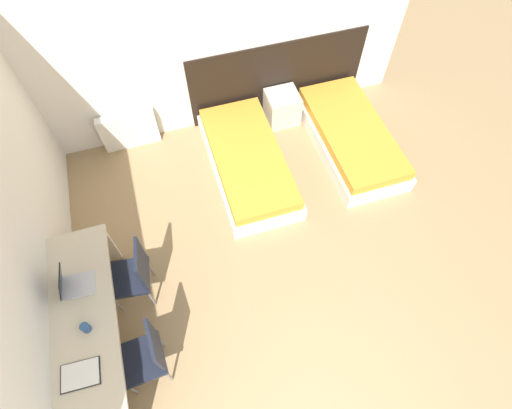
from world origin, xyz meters
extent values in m
cube|color=white|center=(0.00, 4.29, 1.35)|extent=(5.40, 0.05, 2.70)
cube|color=white|center=(-2.22, 2.13, 1.35)|extent=(0.05, 5.27, 2.70)
cube|color=black|center=(0.91, 4.25, 0.56)|extent=(2.53, 0.03, 1.12)
cube|color=silver|center=(0.16, 3.24, 0.11)|extent=(0.93, 1.96, 0.22)
cube|color=gold|center=(0.16, 3.24, 0.29)|extent=(0.85, 1.88, 0.14)
cube|color=silver|center=(1.66, 3.24, 0.11)|extent=(0.93, 1.96, 0.22)
cube|color=gold|center=(1.66, 3.24, 0.29)|extent=(0.85, 1.88, 0.14)
cube|color=beige|center=(0.91, 4.01, 0.23)|extent=(0.45, 0.43, 0.47)
cube|color=silver|center=(-1.25, 4.17, 0.28)|extent=(0.76, 0.12, 0.56)
cube|color=beige|center=(-1.90, 1.52, 0.74)|extent=(0.59, 1.89, 0.04)
cube|color=beige|center=(-1.90, 2.45, 0.36)|extent=(0.53, 0.04, 0.72)
cube|color=black|center=(-1.51, 1.95, 0.42)|extent=(0.46, 0.46, 0.05)
cube|color=black|center=(-1.32, 1.93, 0.69)|extent=(0.08, 0.37, 0.49)
cylinder|color=slate|center=(-1.71, 1.80, 0.20)|extent=(0.02, 0.02, 0.40)
cylinder|color=slate|center=(-1.67, 2.15, 0.20)|extent=(0.02, 0.02, 0.40)
cylinder|color=slate|center=(-1.36, 1.75, 0.20)|extent=(0.02, 0.02, 0.40)
cylinder|color=slate|center=(-1.32, 2.11, 0.20)|extent=(0.02, 0.02, 0.40)
cube|color=black|center=(-1.51, 1.10, 0.42)|extent=(0.44, 0.44, 0.05)
cube|color=black|center=(-1.32, 1.11, 0.69)|extent=(0.05, 0.37, 0.49)
cylinder|color=slate|center=(-1.68, 0.91, 0.20)|extent=(0.02, 0.02, 0.40)
cylinder|color=slate|center=(-1.70, 1.26, 0.20)|extent=(0.02, 0.02, 0.40)
cylinder|color=slate|center=(-1.33, 0.93, 0.20)|extent=(0.02, 0.02, 0.40)
cylinder|color=slate|center=(-1.35, 1.29, 0.20)|extent=(0.02, 0.02, 0.40)
cube|color=silver|center=(-1.91, 1.85, 0.76)|extent=(0.32, 0.27, 0.02)
cube|color=black|center=(-2.02, 1.86, 0.92)|extent=(0.12, 0.25, 0.29)
cube|color=black|center=(-1.95, 1.04, 0.76)|extent=(0.34, 0.25, 0.01)
cube|color=white|center=(-1.95, 1.04, 0.77)|extent=(0.32, 0.23, 0.01)
cylinder|color=#2D5184|center=(-1.87, 1.42, 0.80)|extent=(0.08, 0.08, 0.09)
camera|label=1|loc=(-0.71, 0.06, 4.37)|focal=28.00mm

